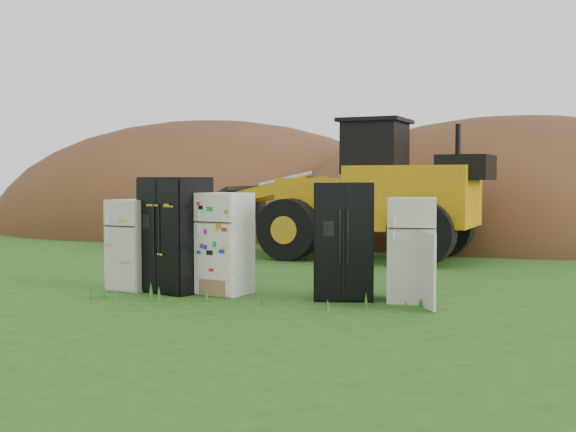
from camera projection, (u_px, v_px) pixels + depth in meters
name	position (u px, v px, depth m)	size (l,w,h in m)	color
ground	(263.00, 295.00, 11.96)	(120.00, 120.00, 0.00)	#1C5316
fridge_leftmost	(133.00, 245.00, 12.49)	(0.69, 0.66, 1.56)	silver
fridge_black_side	(176.00, 234.00, 12.27)	(1.02, 0.80, 1.95)	black
fridge_sticker	(225.00, 243.00, 12.04)	(0.75, 0.70, 1.69)	white
fridge_black_right	(344.00, 241.00, 11.57)	(0.93, 0.78, 1.87)	black
fridge_open_door	(412.00, 250.00, 11.30)	(0.74, 0.68, 1.63)	silver
wheel_loader	(342.00, 189.00, 17.58)	(6.91, 2.80, 3.34)	#CE930D
dirt_mound_right	(515.00, 240.00, 22.72)	(15.67, 11.49, 7.77)	#4C2F18
dirt_mound_left	(209.00, 229.00, 27.53)	(16.87, 12.65, 8.23)	#4C2F18
dirt_mound_back	(384.00, 227.00, 28.82)	(19.65, 13.10, 6.90)	#4C2F18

